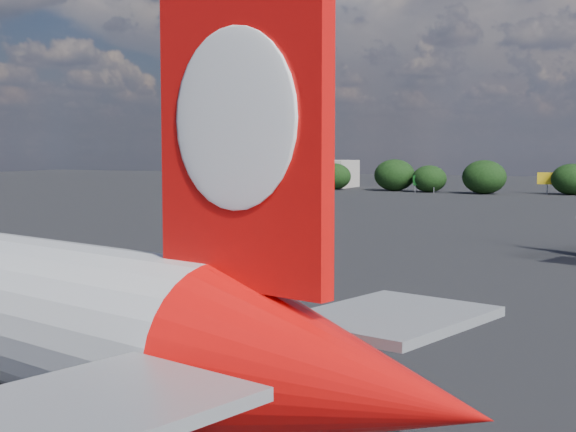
% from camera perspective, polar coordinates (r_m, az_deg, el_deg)
% --- Properties ---
extents(ground, '(500.00, 500.00, 0.00)m').
position_cam_1_polar(ground, '(95.95, 2.92, -2.18)').
color(ground, black).
rests_on(ground, ground).
extents(terminal_building, '(42.00, 16.00, 8.00)m').
position_cam_1_polar(terminal_building, '(242.24, -0.21, 3.06)').
color(terminal_building, '#A5998E').
rests_on(terminal_building, ground).
extents(highway_sign, '(6.00, 0.30, 4.50)m').
position_cam_1_polar(highway_sign, '(211.59, 9.68, 2.49)').
color(highway_sign, '#135F19').
rests_on(highway_sign, ground).
extents(billboard_yellow, '(5.00, 0.30, 5.50)m').
position_cam_1_polar(billboard_yellow, '(212.18, 17.97, 2.53)').
color(billboard_yellow, yellow).
rests_on(billboard_yellow, ground).
extents(horizon_treeline, '(207.65, 15.91, 9.14)m').
position_cam_1_polar(horizon_treeline, '(209.49, 19.49, 2.51)').
color(horizon_treeline, black).
rests_on(horizon_treeline, ground).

